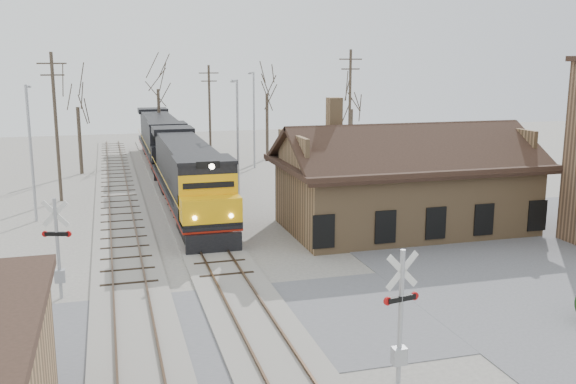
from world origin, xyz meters
TOP-DOWN VIEW (x-y plane):
  - ground at (0.00, 0.00)m, footprint 140.00×140.00m
  - road at (0.00, 0.00)m, footprint 60.00×9.00m
  - parking_lot at (18.00, 4.00)m, footprint 22.00×26.00m
  - track_main at (0.00, 15.00)m, footprint 3.40×90.00m
  - track_siding at (-4.50, 15.00)m, footprint 3.40×90.00m
  - depot at (11.99, 12.00)m, footprint 15.20×9.31m
  - locomotive_lead at (0.00, 19.81)m, footprint 3.22×21.55m
  - locomotive_trailing at (0.00, 41.64)m, footprint 3.22×21.55m
  - crossbuck_near at (3.29, -5.72)m, footprint 1.26×0.33m
  - crossbuck_far at (-7.38, 5.19)m, footprint 1.23×0.43m
  - streetlight_a at (-9.74, 20.10)m, footprint 0.25×2.04m
  - streetlight_b at (4.09, 23.45)m, footprint 0.25×2.04m
  - streetlight_c at (8.32, 36.64)m, footprint 0.25×2.04m
  - utility_pole_a at (-8.57, 25.90)m, footprint 2.00×0.24m
  - utility_pole_b at (5.10, 42.64)m, footprint 2.00×0.24m
  - utility_pole_c at (14.61, 27.93)m, footprint 2.00×0.24m
  - tree_b at (-7.49, 37.59)m, footprint 4.01×4.01m
  - tree_c at (0.40, 47.69)m, footprint 4.73×4.73m
  - tree_d at (10.89, 41.72)m, footprint 4.50×4.50m
  - tree_e at (19.02, 38.70)m, footprint 3.48×3.48m

SIDE VIEW (x-z plane):
  - ground at x=0.00m, z-range 0.00..0.00m
  - road at x=0.00m, z-range 0.00..0.03m
  - parking_lot at x=18.00m, z-range 0.01..0.04m
  - track_main at x=0.00m, z-range -0.05..0.19m
  - track_siding at x=-4.50m, z-range -0.05..0.19m
  - crossbuck_far at x=-7.38m, z-range -0.16..4.25m
  - crossbuck_near at x=3.29m, z-range -0.16..4.29m
  - depot at x=11.99m, z-range -1.54..6.36m
  - locomotive_trailing at x=0.00m, z-range 0.25..4.78m
  - locomotive_lead at x=0.00m, z-range 0.12..4.91m
  - streetlight_a at x=-9.74m, z-range 0.53..9.15m
  - streetlight_b at x=4.09m, z-range 0.53..9.26m
  - utility_pole_b at x=5.10m, z-range 0.22..9.86m
  - streetlight_c at x=8.32m, z-range 0.54..9.59m
  - utility_pole_a at x=-8.57m, z-range 0.23..10.89m
  - utility_pole_c at x=14.61m, z-range 0.23..11.21m
  - tree_e at x=19.02m, z-range 1.80..10.32m
  - tree_b at x=-7.49m, z-range 2.08..11.90m
  - tree_d at x=10.89m, z-range 2.34..13.35m
  - tree_c at x=0.40m, z-range 2.46..14.05m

